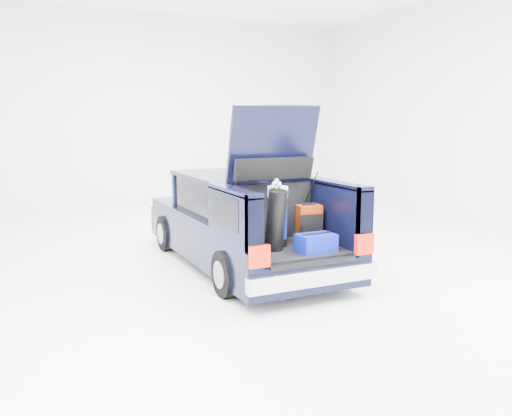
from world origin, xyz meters
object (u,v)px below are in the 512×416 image
car (240,222)px  blue_duffel (316,243)px  black_golf_bag (276,220)px  blue_golf_bag (278,216)px  red_suitcase (309,223)px

car → blue_duffel: car is taller
black_golf_bag → blue_golf_bag: 0.29m
car → red_suitcase: (0.45, -1.38, 0.18)m
red_suitcase → black_golf_bag: size_ratio=0.60×
black_golf_bag → blue_duffel: (0.44, -0.27, -0.29)m
car → blue_duffel: 1.94m
blue_golf_bag → blue_duffel: bearing=-84.0°
blue_golf_bag → black_golf_bag: bearing=-145.6°
blue_golf_bag → blue_duffel: 0.66m
blue_golf_bag → blue_duffel: (0.29, -0.51, -0.30)m
black_golf_bag → blue_duffel: black_golf_bag is taller
black_golf_bag → blue_duffel: bearing=-37.2°
car → red_suitcase: car is taller
red_suitcase → blue_duffel: red_suitcase is taller
car → black_golf_bag: car is taller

